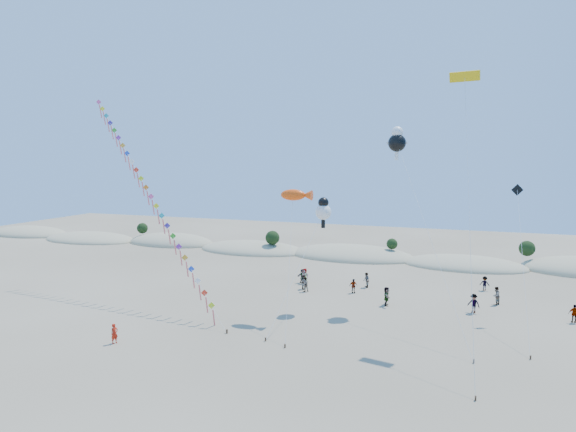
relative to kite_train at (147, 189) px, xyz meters
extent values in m
plane|color=#776952|center=(15.61, -16.94, -11.42)|extent=(160.00, 160.00, 0.00)
ellipsoid|color=tan|center=(-48.39, 28.66, -11.42)|extent=(17.00, 9.35, 3.20)
ellipsoid|color=#1C3312|center=(-48.39, 28.66, -10.54)|extent=(13.60, 6.12, 0.68)
ellipsoid|color=tan|center=(-32.39, 27.26, -11.42)|extent=(18.00, 9.90, 2.80)
ellipsoid|color=#1C3312|center=(-32.39, 27.26, -10.65)|extent=(14.40, 6.48, 0.72)
ellipsoid|color=tan|center=(-16.39, 29.06, -11.42)|extent=(16.00, 8.80, 3.60)
ellipsoid|color=#1C3312|center=(-16.39, 29.06, -10.43)|extent=(12.80, 5.76, 0.64)
ellipsoid|color=tan|center=(-0.39, 27.66, -11.42)|extent=(17.60, 9.68, 3.00)
ellipsoid|color=#1C3312|center=(-0.39, 27.66, -10.59)|extent=(14.08, 6.34, 0.70)
ellipsoid|color=tan|center=(15.61, 28.36, -11.42)|extent=(19.00, 10.45, 3.40)
ellipsoid|color=#1C3312|center=(15.61, 28.36, -10.48)|extent=(15.20, 6.84, 0.76)
ellipsoid|color=tan|center=(31.61, 26.96, -11.42)|extent=(16.40, 9.02, 2.80)
ellipsoid|color=#1C3312|center=(31.61, 26.96, -10.65)|extent=(13.12, 5.90, 0.66)
sphere|color=black|center=(-22.39, 29.26, -9.06)|extent=(1.90, 1.90, 1.90)
sphere|color=black|center=(3.61, 26.46, -8.94)|extent=(2.20, 2.20, 2.20)
sphere|color=black|center=(21.61, 28.46, -9.18)|extent=(1.60, 1.60, 1.60)
sphere|color=black|center=(39.61, 29.86, -8.98)|extent=(2.10, 2.10, 2.10)
cube|color=#3F2D1E|center=(12.59, -7.06, -11.24)|extent=(0.12, 0.12, 0.35)
cylinder|color=silver|center=(0.90, -0.52, -0.72)|extent=(23.41, 13.10, 21.41)
cube|color=#CAEB1B|center=(10.55, -5.91, -9.55)|extent=(1.18, 0.46, 1.24)
cube|color=#E25F65|center=(10.73, -5.86, -10.65)|extent=(0.19, 0.45, 1.55)
cube|color=#F8311B|center=(9.58, -5.37, -8.66)|extent=(1.18, 0.46, 1.24)
cube|color=#E25F65|center=(9.76, -5.32, -9.76)|extent=(0.19, 0.45, 1.55)
cube|color=white|center=(8.61, -4.83, -7.77)|extent=(1.18, 0.46, 1.24)
cube|color=#E25F65|center=(8.79, -4.78, -8.87)|extent=(0.19, 0.45, 1.55)
cube|color=blue|center=(7.64, -4.29, -6.88)|extent=(1.18, 0.46, 1.24)
cube|color=#E25F65|center=(7.82, -4.24, -7.98)|extent=(0.19, 0.45, 1.55)
cube|color=gold|center=(6.67, -3.74, -6.00)|extent=(1.18, 0.46, 1.24)
cube|color=#E25F65|center=(6.85, -3.69, -7.10)|extent=(0.19, 0.45, 1.55)
cube|color=purple|center=(5.70, -3.20, -5.11)|extent=(1.18, 0.46, 1.24)
cube|color=#E25F65|center=(5.88, -3.15, -6.21)|extent=(0.19, 0.45, 1.55)
cube|color=green|center=(4.73, -2.66, -4.22)|extent=(1.18, 0.46, 1.24)
cube|color=#E25F65|center=(4.91, -2.61, -5.32)|extent=(0.19, 0.45, 1.55)
cube|color=#3F279D|center=(3.76, -2.12, -3.34)|extent=(1.18, 0.46, 1.24)
cube|color=#E25F65|center=(3.94, -2.07, -4.44)|extent=(0.19, 0.45, 1.55)
cube|color=#18A8B5|center=(2.79, -1.57, -2.45)|extent=(1.18, 0.46, 1.24)
cube|color=#E25F65|center=(2.97, -1.52, -3.55)|extent=(0.19, 0.45, 1.55)
cube|color=#FFF61A|center=(1.82, -1.03, -1.56)|extent=(1.18, 0.46, 1.24)
cube|color=#E25F65|center=(2.00, -0.98, -2.66)|extent=(0.19, 0.45, 1.55)
cube|color=#F04C9B|center=(0.85, -0.49, -0.68)|extent=(1.18, 0.46, 1.24)
cube|color=#E25F65|center=(1.03, -0.44, -1.78)|extent=(0.19, 0.45, 1.55)
cube|color=orange|center=(-0.12, 0.05, 0.21)|extent=(1.18, 0.46, 1.24)
cube|color=#E25F65|center=(0.06, 0.10, -0.89)|extent=(0.19, 0.45, 1.55)
cube|color=#CAEB1B|center=(-1.09, 0.59, 1.10)|extent=(1.18, 0.46, 1.24)
cube|color=#E25F65|center=(-0.91, 0.64, 0.00)|extent=(0.19, 0.45, 1.55)
cube|color=#F8311B|center=(-2.06, 1.14, 1.99)|extent=(1.18, 0.46, 1.24)
cube|color=#E25F65|center=(-1.88, 1.19, 0.89)|extent=(0.19, 0.45, 1.55)
cube|color=white|center=(-3.03, 1.68, 2.87)|extent=(1.18, 0.46, 1.24)
cube|color=#E25F65|center=(-2.85, 1.73, 1.77)|extent=(0.19, 0.45, 1.55)
cube|color=blue|center=(-4.00, 2.22, 3.76)|extent=(1.18, 0.46, 1.24)
cube|color=#E25F65|center=(-3.82, 2.27, 2.66)|extent=(0.19, 0.45, 1.55)
cube|color=gold|center=(-4.97, 2.76, 4.65)|extent=(1.18, 0.46, 1.24)
cube|color=#E25F65|center=(-4.79, 2.81, 3.55)|extent=(0.19, 0.45, 1.55)
cube|color=purple|center=(-5.94, 3.31, 5.53)|extent=(1.18, 0.46, 1.24)
cube|color=#E25F65|center=(-5.76, 3.36, 4.43)|extent=(0.19, 0.45, 1.55)
cube|color=green|center=(-6.91, 3.85, 6.42)|extent=(1.18, 0.46, 1.24)
cube|color=#E25F65|center=(-6.73, 3.90, 5.32)|extent=(0.19, 0.45, 1.55)
cube|color=#3F279D|center=(-7.88, 4.39, 7.31)|extent=(1.18, 0.46, 1.24)
cube|color=#E25F65|center=(-7.70, 4.44, 6.21)|extent=(0.19, 0.45, 1.55)
cube|color=#18A8B5|center=(-8.85, 4.93, 8.20)|extent=(1.18, 0.46, 1.24)
cube|color=#E25F65|center=(-8.67, 4.98, 7.10)|extent=(0.19, 0.45, 1.55)
cube|color=#FFF61A|center=(-9.82, 5.48, 9.08)|extent=(1.18, 0.46, 1.24)
cube|color=#E25F65|center=(-9.64, 5.53, 7.98)|extent=(0.19, 0.45, 1.55)
cube|color=#F04C9B|center=(-10.79, 6.02, 9.97)|extent=(1.18, 0.46, 1.24)
cube|color=#E25F65|center=(-10.61, 6.07, 8.87)|extent=(0.19, 0.45, 1.55)
cube|color=#3F2D1E|center=(18.24, -8.34, -11.27)|extent=(0.10, 0.10, 0.30)
cylinder|color=silver|center=(17.13, -4.19, -5.79)|extent=(2.23, 8.32, 11.26)
ellipsoid|color=#FF4B0D|center=(16.03, -0.04, -0.17)|extent=(2.40, 1.05, 1.05)
cone|color=#FF4B0D|center=(17.37, -0.04, -0.17)|extent=(0.96, 0.96, 0.96)
cube|color=#3F2D1E|center=(16.31, -7.60, -11.27)|extent=(0.10, 0.10, 0.30)
cylinder|color=silver|center=(17.23, -2.37, -6.70)|extent=(1.87, 10.48, 9.46)
sphere|color=white|center=(18.16, 2.86, -1.98)|extent=(1.54, 1.54, 1.54)
sphere|color=black|center=(18.16, 2.86, -1.06)|extent=(1.02, 1.02, 1.02)
cube|color=black|center=(18.16, 2.86, -3.15)|extent=(0.35, 0.18, 0.80)
cube|color=#3F2D1E|center=(31.95, -6.53, -11.27)|extent=(0.10, 0.10, 0.30)
cylinder|color=silver|center=(28.27, -0.01, -3.36)|extent=(7.39, 13.06, 16.13)
sphere|color=black|center=(24.58, 6.51, 4.70)|extent=(1.74, 1.74, 1.74)
sphere|color=white|center=(24.58, 6.51, 5.74)|extent=(1.13, 1.13, 1.13)
cube|color=white|center=(24.58, 6.51, 3.43)|extent=(0.35, 0.18, 0.80)
cube|color=white|center=(23.88, 6.51, 4.70)|extent=(0.60, 0.15, 0.25)
cube|color=white|center=(25.28, 6.51, 4.70)|extent=(0.60, 0.15, 0.25)
cube|color=#3F2D1E|center=(31.89, -12.24, -11.27)|extent=(0.10, 0.10, 0.30)
cylinder|color=silver|center=(31.23, -5.70, -0.79)|extent=(1.35, 13.11, 21.26)
cube|color=#E3B20B|center=(30.57, 0.85, 9.83)|extent=(2.43, 0.99, 0.85)
cube|color=black|center=(30.57, 0.87, 9.83)|extent=(2.35, 0.60, 0.19)
cube|color=#3F2D1E|center=(35.87, -4.43, -11.27)|extent=(0.10, 0.10, 0.30)
cylinder|color=silver|center=(35.71, 1.09, -5.55)|extent=(0.35, 11.05, 11.74)
cube|color=black|center=(35.54, 6.60, 0.31)|extent=(1.06, 0.31, 1.09)
imported|color=#B71E0E|center=(5.21, -12.01, -10.62)|extent=(0.56, 0.68, 1.60)
imported|color=slate|center=(14.45, 8.37, -10.62)|extent=(0.88, 0.96, 1.60)
imported|color=slate|center=(14.90, 7.44, -10.62)|extent=(0.99, 0.94, 1.60)
imported|color=slate|center=(20.03, 8.66, -10.63)|extent=(0.99, 0.80, 1.57)
imported|color=slate|center=(20.96, 11.36, -10.56)|extent=(0.92, 1.02, 1.72)
imported|color=slate|center=(24.10, 5.31, -10.48)|extent=(0.84, 1.81, 1.87)
imported|color=slate|center=(33.61, 14.59, -10.62)|extent=(1.10, 0.73, 1.59)
imported|color=slate|center=(34.42, 9.20, -10.50)|extent=(1.07, 1.13, 1.84)
imported|color=slate|center=(13.83, 10.75, -10.51)|extent=(0.95, 0.68, 1.81)
imported|color=slate|center=(40.64, 5.71, -10.59)|extent=(0.97, 0.42, 1.66)
imported|color=slate|center=(32.23, 5.70, -10.50)|extent=(1.37, 1.15, 1.84)
imported|color=slate|center=(13.41, 11.09, -10.61)|extent=(1.39, 1.39, 1.61)
camera|label=1|loc=(30.41, -41.99, 3.05)|focal=30.00mm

